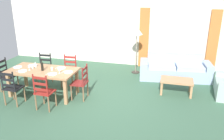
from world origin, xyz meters
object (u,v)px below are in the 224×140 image
wine_glass_near_left (29,66)px  wine_glass_far_left (35,63)px  dining_chair_near_right (44,92)px  coffee_table (177,82)px  couch (175,70)px  dining_chair_head_west (7,75)px  coffee_cup_primary (52,69)px  standing_lamp (137,34)px  dining_table (43,73)px  wine_bottle (42,66)px  dining_chair_far_right (69,71)px  dining_chair_near_left (12,87)px  dining_chair_far_left (44,69)px  dining_chair_head_east (81,82)px  coffee_cup_secondary (32,67)px  wine_glass_near_right (59,69)px

wine_glass_near_left → wine_glass_far_left: 0.28m
dining_chair_near_right → coffee_table: dining_chair_near_right is taller
couch → dining_chair_head_west: bearing=-154.3°
coffee_cup_primary → standing_lamp: 3.15m
couch → dining_table: bearing=-147.5°
wine_glass_near_left → coffee_cup_primary: bearing=13.6°
wine_bottle → dining_chair_near_right: bearing=-59.3°
dining_chair_near_right → dining_chair_far_right: same height
dining_chair_near_right → wine_bottle: 0.90m
wine_glass_far_left → coffee_table: 4.06m
dining_chair_near_left → couch: bearing=36.7°
coffee_table → couch: bearing=93.4°
dining_chair_near_right → dining_chair_head_west: size_ratio=1.00×
dining_chair_near_left → coffee_table: 4.47m
coffee_table → standing_lamp: (-1.41, 1.40, 1.06)m
dining_chair_far_left → coffee_table: (4.04, 0.27, -0.12)m
dining_table → dining_chair_near_right: dining_chair_near_right is taller
coffee_cup_primary → wine_bottle: bearing=-162.6°
coffee_cup_primary → coffee_table: 3.52m
dining_chair_head_west → couch: size_ratio=0.41×
wine_glass_near_left → dining_chair_head_west: bearing=173.3°
dining_chair_far_left → wine_bottle: size_ratio=3.04×
coffee_cup_primary → couch: size_ratio=0.04×
dining_chair_head_west → wine_bottle: bearing=-1.5°
dining_chair_near_right → dining_chair_head_east: same height
dining_table → coffee_cup_primary: (0.28, 0.03, 0.13)m
dining_chair_far_left → standing_lamp: standing_lamp is taller
dining_chair_far_right → dining_chair_head_west: 1.81m
dining_chair_head_east → coffee_cup_secondary: (-1.42, -0.04, 0.32)m
dining_table → dining_chair_head_east: bearing=2.1°
coffee_cup_primary → wine_glass_far_left: bearing=167.5°
dining_table → wine_glass_near_right: 0.63m
dining_chair_far_right → wine_bottle: (-0.39, -0.84, 0.39)m
dining_chair_head_east → dining_chair_head_west: bearing=-178.5°
dining_chair_near_right → dining_chair_head_east: 1.03m
wine_bottle → couch: 4.25m
wine_glass_near_left → coffee_cup_primary: wine_glass_near_left is taller
wine_glass_near_right → coffee_cup_secondary: wine_glass_near_right is taller
wine_bottle → coffee_cup_primary: wine_bottle is taller
dining_chair_far_right → wine_glass_near_right: (0.16, -0.92, 0.38)m
dining_chair_far_left → standing_lamp: bearing=32.4°
dining_table → dining_chair_far_left: dining_chair_far_left is taller
dining_chair_far_right → wine_bottle: bearing=-114.6°
dining_chair_near_left → dining_chair_far_right: (0.89, 1.52, 0.00)m
wine_glass_near_right → dining_chair_far_right: bearing=100.1°
dining_chair_near_left → standing_lamp: bearing=49.8°
dining_table → dining_chair_head_east: (1.12, 0.04, -0.19)m
dining_chair_near_left → wine_glass_near_left: size_ratio=5.96×
dining_table → dining_chair_near_left: (-0.47, -0.73, -0.19)m
coffee_cup_secondary → wine_glass_far_left: bearing=90.4°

